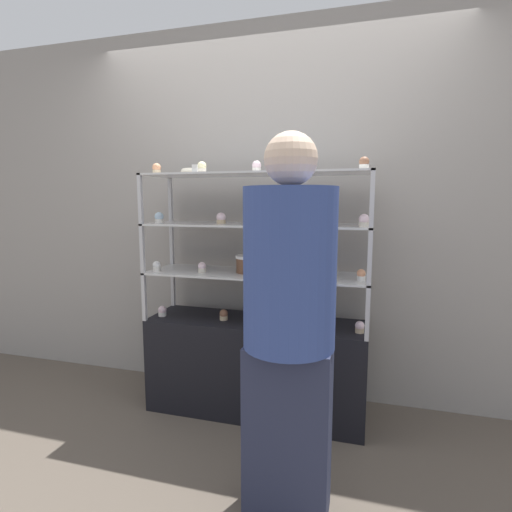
# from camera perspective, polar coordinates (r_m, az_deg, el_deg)

# --- Properties ---
(ground_plane) EXTENTS (20.00, 20.00, 0.00)m
(ground_plane) POSITION_cam_1_polar(r_m,az_deg,el_deg) (2.87, 0.00, -21.17)
(ground_plane) COLOR brown
(back_wall) EXTENTS (8.00, 0.05, 2.60)m
(back_wall) POSITION_cam_1_polar(r_m,az_deg,el_deg) (2.85, 1.95, 6.03)
(back_wall) COLOR gray
(back_wall) RESTS_ON ground_plane
(display_base) EXTENTS (1.41, 0.42, 0.62)m
(display_base) POSITION_cam_1_polar(r_m,az_deg,el_deg) (2.73, 0.00, -15.45)
(display_base) COLOR black
(display_base) RESTS_ON ground_plane
(display_riser_lower) EXTENTS (1.41, 0.42, 0.31)m
(display_riser_lower) POSITION_cam_1_polar(r_m,az_deg,el_deg) (2.55, 0.00, -2.89)
(display_riser_lower) COLOR #B7B7BC
(display_riser_lower) RESTS_ON display_base
(display_riser_middle) EXTENTS (1.41, 0.42, 0.31)m
(display_riser_middle) POSITION_cam_1_polar(r_m,az_deg,el_deg) (2.51, 0.00, 4.16)
(display_riser_middle) COLOR #B7B7BC
(display_riser_middle) RESTS_ON display_riser_lower
(display_riser_upper) EXTENTS (1.41, 0.42, 0.31)m
(display_riser_upper) POSITION_cam_1_polar(r_m,az_deg,el_deg) (2.51, 0.00, 11.31)
(display_riser_upper) COLOR #B7B7BC
(display_riser_upper) RESTS_ON display_riser_middle
(layer_cake_centerpiece) EXTENTS (0.19, 0.19, 0.11)m
(layer_cake_centerpiece) POSITION_cam_1_polar(r_m,az_deg,el_deg) (2.56, -0.76, -1.12)
(layer_cake_centerpiece) COLOR brown
(layer_cake_centerpiece) RESTS_ON display_riser_lower
(sheet_cake_frosted) EXTENTS (0.24, 0.14, 0.06)m
(sheet_cake_frosted) POSITION_cam_1_polar(r_m,az_deg,el_deg) (2.44, 6.49, 5.20)
(sheet_cake_frosted) COLOR brown
(sheet_cake_frosted) RESTS_ON display_riser_middle
(cupcake_0) EXTENTS (0.05, 0.05, 0.07)m
(cupcake_0) POSITION_cam_1_polar(r_m,az_deg,el_deg) (2.78, -13.24, -7.67)
(cupcake_0) COLOR white
(cupcake_0) RESTS_ON display_base
(cupcake_1) EXTENTS (0.05, 0.05, 0.07)m
(cupcake_1) POSITION_cam_1_polar(r_m,az_deg,el_deg) (2.63, -4.63, -8.38)
(cupcake_1) COLOR #CCB28C
(cupcake_1) RESTS_ON display_base
(cupcake_2) EXTENTS (0.05, 0.05, 0.07)m
(cupcake_2) POSITION_cam_1_polar(r_m,az_deg,el_deg) (2.48, 4.26, -9.39)
(cupcake_2) COLOR white
(cupcake_2) RESTS_ON display_base
(cupcake_3) EXTENTS (0.05, 0.05, 0.07)m
(cupcake_3) POSITION_cam_1_polar(r_m,az_deg,el_deg) (2.46, 14.60, -9.81)
(cupcake_3) COLOR #CCB28C
(cupcake_3) RESTS_ON display_base
(price_tag_0) EXTENTS (0.04, 0.00, 0.04)m
(price_tag_0) POSITION_cam_1_polar(r_m,az_deg,el_deg) (2.42, 0.84, -10.13)
(price_tag_0) COLOR white
(price_tag_0) RESTS_ON display_base
(cupcake_4) EXTENTS (0.05, 0.05, 0.07)m
(cupcake_4) POSITION_cam_1_polar(r_m,az_deg,el_deg) (2.69, -14.00, -1.43)
(cupcake_4) COLOR white
(cupcake_4) RESTS_ON display_riser_lower
(cupcake_5) EXTENTS (0.05, 0.05, 0.07)m
(cupcake_5) POSITION_cam_1_polar(r_m,az_deg,el_deg) (2.59, -7.72, -1.63)
(cupcake_5) COLOR beige
(cupcake_5) RESTS_ON display_riser_lower
(cupcake_6) EXTENTS (0.05, 0.05, 0.07)m
(cupcake_6) POSITION_cam_1_polar(r_m,az_deg,el_deg) (2.41, 7.36, -2.32)
(cupcake_6) COLOR #CCB28C
(cupcake_6) RESTS_ON display_riser_lower
(cupcake_7) EXTENTS (0.05, 0.05, 0.07)m
(cupcake_7) POSITION_cam_1_polar(r_m,az_deg,el_deg) (2.38, 14.79, -2.65)
(cupcake_7) COLOR white
(cupcake_7) RESTS_ON display_riser_lower
(price_tag_1) EXTENTS (0.04, 0.00, 0.04)m
(price_tag_1) POSITION_cam_1_polar(r_m,az_deg,el_deg) (2.29, 6.90, -3.12)
(price_tag_1) COLOR white
(price_tag_1) RESTS_ON display_riser_lower
(cupcake_8) EXTENTS (0.06, 0.06, 0.07)m
(cupcake_8) POSITION_cam_1_polar(r_m,az_deg,el_deg) (2.72, -13.67, 5.34)
(cupcake_8) COLOR white
(cupcake_8) RESTS_ON display_riser_middle
(cupcake_9) EXTENTS (0.06, 0.06, 0.07)m
(cupcake_9) POSITION_cam_1_polar(r_m,az_deg,el_deg) (2.54, -5.02, 5.37)
(cupcake_9) COLOR #CCB28C
(cupcake_9) RESTS_ON display_riser_middle
(cupcake_10) EXTENTS (0.06, 0.06, 0.07)m
(cupcake_10) POSITION_cam_1_polar(r_m,az_deg,el_deg) (2.34, 15.18, 4.91)
(cupcake_10) COLOR beige
(cupcake_10) RESTS_ON display_riser_middle
(price_tag_2) EXTENTS (0.04, 0.00, 0.04)m
(price_tag_2) POSITION_cam_1_polar(r_m,az_deg,el_deg) (2.24, 9.99, 4.66)
(price_tag_2) COLOR white
(price_tag_2) RESTS_ON display_riser_middle
(cupcake_11) EXTENTS (0.06, 0.06, 0.07)m
(cupcake_11) POSITION_cam_1_polar(r_m,az_deg,el_deg) (2.72, -14.01, 11.97)
(cupcake_11) COLOR #CCB28C
(cupcake_11) RESTS_ON display_riser_upper
(cupcake_12) EXTENTS (0.06, 0.06, 0.07)m
(cupcake_12) POSITION_cam_1_polar(r_m,az_deg,el_deg) (2.55, -7.74, 12.42)
(cupcake_12) COLOR beige
(cupcake_12) RESTS_ON display_riser_upper
(cupcake_13) EXTENTS (0.06, 0.06, 0.07)m
(cupcake_13) POSITION_cam_1_polar(r_m,az_deg,el_deg) (2.48, 0.10, 12.62)
(cupcake_13) COLOR white
(cupcake_13) RESTS_ON display_riser_upper
(cupcake_14) EXTENTS (0.06, 0.06, 0.07)m
(cupcake_14) POSITION_cam_1_polar(r_m,az_deg,el_deg) (2.39, 7.14, 12.74)
(cupcake_14) COLOR beige
(cupcake_14) RESTS_ON display_riser_upper
(cupcake_15) EXTENTS (0.06, 0.06, 0.07)m
(cupcake_15) POSITION_cam_1_polar(r_m,az_deg,el_deg) (2.33, 15.19, 12.65)
(cupcake_15) COLOR white
(cupcake_15) RESTS_ON display_riser_upper
(price_tag_3) EXTENTS (0.04, 0.00, 0.04)m
(price_tag_3) POSITION_cam_1_polar(r_m,az_deg,el_deg) (2.45, -8.75, 12.30)
(price_tag_3) COLOR white
(price_tag_3) RESTS_ON display_riser_upper
(donut_glazed) EXTENTS (0.15, 0.15, 0.04)m
(donut_glazed) POSITION_cam_1_polar(r_m,az_deg,el_deg) (2.73, -9.11, 11.81)
(donut_glazed) COLOR #EFE5CC
(donut_glazed) RESTS_ON display_riser_upper
(customer_figure) EXTENTS (0.39, 0.39, 1.67)m
(customer_figure) POSITION_cam_1_polar(r_m,az_deg,el_deg) (1.72, 4.73, -9.04)
(customer_figure) COLOR #282D47
(customer_figure) RESTS_ON ground_plane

